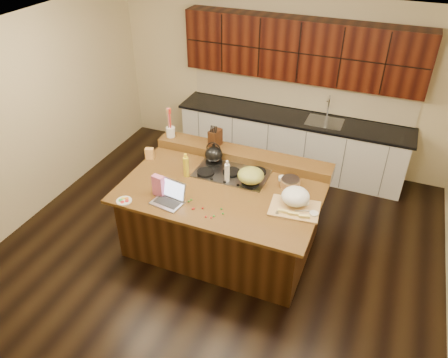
% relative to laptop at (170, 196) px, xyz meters
% --- Properties ---
extents(room, '(5.52, 5.02, 2.72)m').
position_rel_laptop_xyz_m(room, '(0.45, 0.50, 0.36)').
color(room, black).
rests_on(room, ground).
extents(island, '(2.40, 1.60, 0.92)m').
position_rel_laptop_xyz_m(island, '(0.45, 0.50, -0.52)').
color(island, black).
rests_on(island, ground).
extents(back_ledge, '(2.40, 0.30, 0.12)m').
position_rel_laptop_xyz_m(back_ledge, '(0.45, 1.20, -0.01)').
color(back_ledge, black).
rests_on(back_ledge, island).
extents(cooktop, '(0.92, 0.52, 0.05)m').
position_rel_laptop_xyz_m(cooktop, '(0.45, 0.80, -0.05)').
color(cooktop, gray).
rests_on(cooktop, island).
extents(back_counter, '(3.70, 0.66, 2.40)m').
position_rel_laptop_xyz_m(back_counter, '(0.75, 2.73, -0.00)').
color(back_counter, silver).
rests_on(back_counter, ground).
extents(kettle, '(0.30, 0.30, 0.21)m').
position_rel_laptop_xyz_m(kettle, '(0.15, 0.93, 0.08)').
color(kettle, black).
rests_on(kettle, cooktop).
extents(green_bowl, '(0.42, 0.42, 0.18)m').
position_rel_laptop_xyz_m(green_bowl, '(0.75, 0.67, 0.07)').
color(green_bowl, olive).
rests_on(green_bowl, cooktop).
extents(laptop, '(0.39, 0.33, 0.24)m').
position_rel_laptop_xyz_m(laptop, '(0.00, 0.00, 0.00)').
color(laptop, '#B7B7BC').
rests_on(laptop, island).
extents(oil_bottle, '(0.08, 0.08, 0.27)m').
position_rel_laptop_xyz_m(oil_bottle, '(-0.06, 0.54, 0.07)').
color(oil_bottle, yellow).
rests_on(oil_bottle, island).
extents(vinegar_bottle, '(0.08, 0.08, 0.25)m').
position_rel_laptop_xyz_m(vinegar_bottle, '(0.46, 0.62, 0.06)').
color(vinegar_bottle, silver).
rests_on(vinegar_bottle, island).
extents(wooden_tray, '(0.59, 0.47, 0.22)m').
position_rel_laptop_xyz_m(wooden_tray, '(1.36, 0.45, 0.03)').
color(wooden_tray, tan).
rests_on(wooden_tray, island).
extents(ramekin_a, '(0.10, 0.10, 0.04)m').
position_rel_laptop_xyz_m(ramekin_a, '(1.60, 0.36, -0.04)').
color(ramekin_a, white).
rests_on(ramekin_a, island).
extents(ramekin_b, '(0.11, 0.11, 0.04)m').
position_rel_laptop_xyz_m(ramekin_b, '(1.46, 0.51, -0.04)').
color(ramekin_b, white).
rests_on(ramekin_b, island).
extents(ramekin_c, '(0.12, 0.12, 0.04)m').
position_rel_laptop_xyz_m(ramekin_c, '(1.08, 0.91, -0.04)').
color(ramekin_c, white).
rests_on(ramekin_c, island).
extents(strainer_bowl, '(0.26, 0.26, 0.09)m').
position_rel_laptop_xyz_m(strainer_bowl, '(1.21, 0.82, -0.02)').
color(strainer_bowl, '#996B3F').
rests_on(strainer_bowl, island).
extents(kitchen_timer, '(0.09, 0.09, 0.07)m').
position_rel_laptop_xyz_m(kitchen_timer, '(1.22, 0.23, -0.03)').
color(kitchen_timer, silver).
rests_on(kitchen_timer, island).
extents(pink_bag, '(0.15, 0.10, 0.26)m').
position_rel_laptop_xyz_m(pink_bag, '(-0.17, 0.06, 0.07)').
color(pink_bag, '#D86593').
rests_on(pink_bag, island).
extents(candy_plate, '(0.22, 0.22, 0.01)m').
position_rel_laptop_xyz_m(candy_plate, '(-0.49, -0.20, -0.06)').
color(candy_plate, white).
rests_on(candy_plate, island).
extents(package_box, '(0.13, 0.10, 0.15)m').
position_rel_laptop_xyz_m(package_box, '(-0.70, 0.74, 0.01)').
color(package_box, '#F0AE55').
rests_on(package_box, island).
extents(utensil_crock, '(0.16, 0.16, 0.14)m').
position_rel_laptop_xyz_m(utensil_crock, '(-0.62, 1.20, 0.12)').
color(utensil_crock, white).
rests_on(utensil_crock, back_ledge).
extents(knife_block, '(0.15, 0.21, 0.23)m').
position_rel_laptop_xyz_m(knife_block, '(0.06, 1.20, 0.17)').
color(knife_block, black).
rests_on(knife_block, back_ledge).
extents(gumdrop_0, '(0.02, 0.02, 0.02)m').
position_rel_laptop_xyz_m(gumdrop_0, '(0.51, -0.12, -0.06)').
color(gumdrop_0, red).
rests_on(gumdrop_0, island).
extents(gumdrop_1, '(0.02, 0.02, 0.02)m').
position_rel_laptop_xyz_m(gumdrop_1, '(0.22, 0.10, -0.06)').
color(gumdrop_1, '#198C26').
rests_on(gumdrop_1, island).
extents(gumdrop_2, '(0.02, 0.02, 0.02)m').
position_rel_laptop_xyz_m(gumdrop_2, '(0.32, -0.03, -0.06)').
color(gumdrop_2, red).
rests_on(gumdrop_2, island).
extents(gumdrop_3, '(0.02, 0.02, 0.02)m').
position_rel_laptop_xyz_m(gumdrop_3, '(0.61, 0.08, -0.06)').
color(gumdrop_3, '#198C26').
rests_on(gumdrop_3, island).
extents(gumdrop_4, '(0.02, 0.02, 0.02)m').
position_rel_laptop_xyz_m(gumdrop_4, '(0.31, -0.04, -0.06)').
color(gumdrop_4, red).
rests_on(gumdrop_4, island).
extents(gumdrop_5, '(0.02, 0.02, 0.02)m').
position_rel_laptop_xyz_m(gumdrop_5, '(0.21, 0.06, -0.06)').
color(gumdrop_5, '#198C26').
rests_on(gumdrop_5, island).
extents(gumdrop_6, '(0.02, 0.02, 0.02)m').
position_rel_laptop_xyz_m(gumdrop_6, '(0.41, 0.01, -0.06)').
color(gumdrop_6, red).
rests_on(gumdrop_6, island).
extents(gumdrop_7, '(0.02, 0.02, 0.02)m').
position_rel_laptop_xyz_m(gumdrop_7, '(0.66, 0.01, -0.06)').
color(gumdrop_7, '#198C26').
rests_on(gumdrop_7, island).
extents(gumdrop_8, '(0.02, 0.02, 0.02)m').
position_rel_laptop_xyz_m(gumdrop_8, '(0.57, -0.11, -0.06)').
color(gumdrop_8, red).
rests_on(gumdrop_8, island).
extents(gumdrop_9, '(0.02, 0.02, 0.02)m').
position_rel_laptop_xyz_m(gumdrop_9, '(0.59, -0.07, -0.06)').
color(gumdrop_9, '#198C26').
rests_on(gumdrop_9, island).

